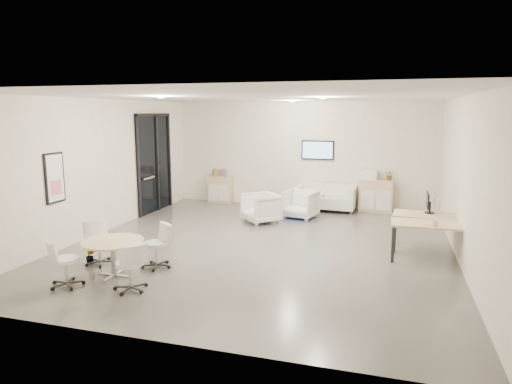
{
  "coord_description": "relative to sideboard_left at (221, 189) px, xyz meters",
  "views": [
    {
      "loc": [
        2.65,
        -9.31,
        2.88
      ],
      "look_at": [
        -0.24,
        0.4,
        1.11
      ],
      "focal_mm": 32.0,
      "sensor_mm": 36.0,
      "label": 1
    }
  ],
  "objects": [
    {
      "name": "room_shell",
      "position": [
        2.59,
        -4.28,
        1.17
      ],
      "size": [
        9.6,
        10.6,
        4.8
      ],
      "color": "#504E49",
      "rests_on": "ground"
    },
    {
      "name": "glass_door",
      "position": [
        -1.36,
        -1.77,
        1.07
      ],
      "size": [
        0.09,
        1.9,
        2.85
      ],
      "color": "black",
      "rests_on": "room_shell"
    },
    {
      "name": "artwork",
      "position": [
        -1.38,
        -5.88,
        1.12
      ],
      "size": [
        0.05,
        0.54,
        1.04
      ],
      "color": "black",
      "rests_on": "room_shell"
    },
    {
      "name": "wall_tv",
      "position": [
        3.09,
        0.19,
        1.32
      ],
      "size": [
        0.98,
        0.06,
        0.58
      ],
      "color": "black",
      "rests_on": "room_shell"
    },
    {
      "name": "ceiling_spots",
      "position": [
        2.39,
        -3.44,
        2.75
      ],
      "size": [
        3.14,
        4.14,
        0.03
      ],
      "color": "#FFEAC6",
      "rests_on": "room_shell"
    },
    {
      "name": "sideboard_left",
      "position": [
        0.0,
        0.0,
        0.0
      ],
      "size": [
        0.76,
        0.4,
        0.86
      ],
      "color": "tan",
      "rests_on": "room_shell"
    },
    {
      "name": "sideboard_right",
      "position": [
        4.86,
        -0.03,
        0.05
      ],
      "size": [
        0.95,
        0.46,
        0.95
      ],
      "color": "tan",
      "rests_on": "room_shell"
    },
    {
      "name": "books",
      "position": [
        -0.04,
        0.0,
        0.54
      ],
      "size": [
        0.45,
        0.14,
        0.22
      ],
      "color": "red",
      "rests_on": "sideboard_left"
    },
    {
      "name": "printer",
      "position": [
        4.66,
        -0.03,
        0.67
      ],
      "size": [
        0.48,
        0.42,
        0.31
      ],
      "rotation": [
        0.0,
        0.0,
        -0.12
      ],
      "color": "white",
      "rests_on": "sideboard_right"
    },
    {
      "name": "loveseat",
      "position": [
        3.43,
        -0.22,
        -0.07
      ],
      "size": [
        1.79,
        0.97,
        0.65
      ],
      "rotation": [
        0.0,
        0.0,
        -0.06
      ],
      "color": "silver",
      "rests_on": "room_shell"
    },
    {
      "name": "blue_rug",
      "position": [
        2.59,
        -1.44,
        -0.42
      ],
      "size": [
        1.51,
        1.11,
        0.01
      ],
      "primitive_type": "cube",
      "rotation": [
        0.0,
        0.0,
        0.14
      ],
      "color": "#2B4D83",
      "rests_on": "room_shell"
    },
    {
      "name": "armchair_left",
      "position": [
        2.01,
        -2.27,
        -0.0
      ],
      "size": [
        1.13,
        1.13,
        0.85
      ],
      "primitive_type": "imported",
      "rotation": [
        0.0,
        0.0,
        -0.79
      ],
      "color": "silver",
      "rests_on": "room_shell"
    },
    {
      "name": "armchair_right",
      "position": [
        2.91,
        -1.48,
        -0.0
      ],
      "size": [
        0.98,
        0.94,
        0.85
      ],
      "primitive_type": "imported",
      "rotation": [
        0.0,
        0.0,
        -0.23
      ],
      "color": "silver",
      "rests_on": "room_shell"
    },
    {
      "name": "desk_rear",
      "position": [
        6.08,
        -3.63,
        0.26
      ],
      "size": [
        1.53,
        0.86,
        0.77
      ],
      "rotation": [
        0.0,
        0.0,
        -0.08
      ],
      "color": "tan",
      "rests_on": "room_shell"
    },
    {
      "name": "desk_front",
      "position": [
        6.03,
        -4.38,
        0.25
      ],
      "size": [
        1.47,
        0.77,
        0.76
      ],
      "rotation": [
        0.0,
        0.0,
        0.03
      ],
      "color": "tan",
      "rests_on": "room_shell"
    },
    {
      "name": "monitor",
      "position": [
        6.04,
        -3.48,
        0.58
      ],
      "size": [
        0.2,
        0.5,
        0.44
      ],
      "color": "black",
      "rests_on": "desk_rear"
    },
    {
      "name": "round_table",
      "position": [
        0.61,
        -6.88,
        0.14
      ],
      "size": [
        1.07,
        1.07,
        0.65
      ],
      "color": "tan",
      "rests_on": "room_shell"
    },
    {
      "name": "meeting_chairs",
      "position": [
        0.61,
        -6.88,
        -0.02
      ],
      "size": [
        2.09,
        2.09,
        0.82
      ],
      "color": "white",
      "rests_on": "room_shell"
    },
    {
      "name": "plant_cabinet",
      "position": [
        5.23,
        -0.01,
        0.64
      ],
      "size": [
        0.32,
        0.34,
        0.24
      ],
      "primitive_type": "imported",
      "rotation": [
        0.0,
        0.0,
        -0.16
      ],
      "color": "#3F7F3F",
      "rests_on": "sideboard_right"
    },
    {
      "name": "plant_floor",
      "position": [
        -0.21,
        -6.44,
        -0.35
      ],
      "size": [
        0.26,
        0.37,
        0.15
      ],
      "primitive_type": "imported",
      "rotation": [
        0.0,
        0.0,
        0.26
      ],
      "color": "#3F7F3F",
      "rests_on": "room_shell"
    },
    {
      "name": "cup",
      "position": [
        6.1,
        -4.6,
        0.39
      ],
      "size": [
        0.14,
        0.12,
        0.12
      ],
      "primitive_type": "imported",
      "rotation": [
        0.0,
        0.0,
        -0.26
      ],
      "color": "white",
      "rests_on": "desk_front"
    }
  ]
}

